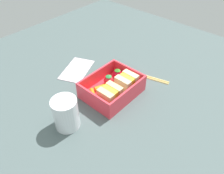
# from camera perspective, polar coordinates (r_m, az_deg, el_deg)

# --- Properties ---
(ground_plane) EXTENTS (1.20, 1.20, 0.02)m
(ground_plane) POSITION_cam_1_polar(r_m,az_deg,el_deg) (0.69, 0.00, -2.31)
(ground_plane) COLOR #475757
(bento_tray) EXTENTS (0.17, 0.13, 0.01)m
(bento_tray) POSITION_cam_1_polar(r_m,az_deg,el_deg) (0.68, 0.00, -1.33)
(bento_tray) COLOR #E83441
(bento_tray) RESTS_ON ground_plane
(bento_rim) EXTENTS (0.17, 0.13, 0.04)m
(bento_rim) POSITION_cam_1_polar(r_m,az_deg,el_deg) (0.66, 0.00, 0.49)
(bento_rim) COLOR #E83441
(bento_rim) RESTS_ON bento_tray
(sandwich_left) EXTENTS (0.06, 0.05, 0.05)m
(sandwich_left) POSITION_cam_1_polar(r_m,az_deg,el_deg) (0.67, 3.82, 1.20)
(sandwich_left) COLOR beige
(sandwich_left) RESTS_ON bento_tray
(sandwich_center_left) EXTENTS (0.06, 0.05, 0.05)m
(sandwich_center_left) POSITION_cam_1_polar(r_m,az_deg,el_deg) (0.63, -0.51, -2.10)
(sandwich_center_left) COLOR #E2C584
(sandwich_center_left) RESTS_ON bento_tray
(strawberry_far_left) EXTENTS (0.03, 0.03, 0.04)m
(strawberry_far_left) POSITION_cam_1_polar(r_m,az_deg,el_deg) (0.71, 1.42, 3.38)
(strawberry_far_left) COLOR red
(strawberry_far_left) RESTS_ON bento_tray
(strawberry_left) EXTENTS (0.03, 0.03, 0.04)m
(strawberry_left) POSITION_cam_1_polar(r_m,az_deg,el_deg) (0.69, -0.87, 1.79)
(strawberry_left) COLOR red
(strawberry_left) RESTS_ON bento_tray
(carrot_stick_far_left) EXTENTS (0.05, 0.03, 0.01)m
(carrot_stick_far_left) POSITION_cam_1_polar(r_m,az_deg,el_deg) (0.68, -2.79, -0.03)
(carrot_stick_far_left) COLOR orange
(carrot_stick_far_left) RESTS_ON bento_tray
(carrot_stick_left) EXTENTS (0.03, 0.04, 0.01)m
(carrot_stick_left) POSITION_cam_1_polar(r_m,az_deg,el_deg) (0.66, -5.09, -1.75)
(carrot_stick_left) COLOR orange
(carrot_stick_left) RESTS_ON bento_tray
(chopstick_pair) EXTENTS (0.06, 0.19, 0.01)m
(chopstick_pair) POSITION_cam_1_polar(r_m,az_deg,el_deg) (0.76, 7.88, 3.17)
(chopstick_pair) COLOR tan
(chopstick_pair) RESTS_ON ground_plane
(drinking_glass) EXTENTS (0.07, 0.07, 0.09)m
(drinking_glass) POSITION_cam_1_polar(r_m,az_deg,el_deg) (0.58, -11.97, -6.78)
(drinking_glass) COLOR white
(drinking_glass) RESTS_ON ground_plane
(folded_napkin) EXTENTS (0.16, 0.13, 0.00)m
(folded_napkin) POSITION_cam_1_polar(r_m,az_deg,el_deg) (0.79, -9.17, 4.56)
(folded_napkin) COLOR silver
(folded_napkin) RESTS_ON ground_plane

